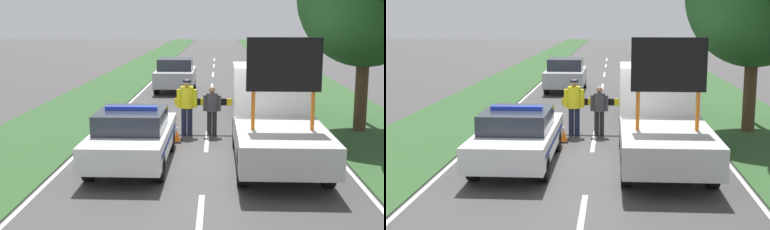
% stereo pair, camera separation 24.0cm
% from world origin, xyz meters
% --- Properties ---
extents(ground_plane, '(160.00, 160.00, 0.00)m').
position_xyz_m(ground_plane, '(0.00, 0.00, 0.00)').
color(ground_plane, '#3D3A3A').
extents(lane_markings, '(7.21, 56.19, 0.01)m').
position_xyz_m(lane_markings, '(0.00, 9.25, 0.00)').
color(lane_markings, silver).
rests_on(lane_markings, ground).
extents(grass_verge_left, '(3.57, 120.00, 0.03)m').
position_xyz_m(grass_verge_left, '(-5.44, 20.00, 0.01)').
color(grass_verge_left, '#2D5128').
rests_on(grass_verge_left, ground).
extents(grass_verge_right, '(3.57, 120.00, 0.03)m').
position_xyz_m(grass_verge_right, '(5.44, 20.00, 0.01)').
color(grass_verge_right, '#2D5128').
rests_on(grass_verge_right, ground).
extents(police_car, '(1.86, 4.62, 1.54)m').
position_xyz_m(police_car, '(-1.83, -0.56, 0.75)').
color(police_car, white).
rests_on(police_car, ground).
extents(work_truck, '(2.13, 5.79, 3.27)m').
position_xyz_m(work_truck, '(1.83, 0.32, 1.16)').
color(work_truck, white).
rests_on(work_truck, ground).
extents(road_barrier, '(2.54, 0.08, 1.13)m').
position_xyz_m(road_barrier, '(0.19, 3.39, 0.92)').
color(road_barrier, black).
rests_on(road_barrier, ground).
extents(police_officer, '(0.65, 0.41, 1.80)m').
position_xyz_m(police_officer, '(-0.65, 2.91, 1.07)').
color(police_officer, '#191E38').
rests_on(police_officer, ground).
extents(pedestrian_civilian, '(0.57, 0.36, 1.58)m').
position_xyz_m(pedestrian_civilian, '(0.14, 2.94, 0.93)').
color(pedestrian_civilian, '#232326').
rests_on(pedestrian_civilian, ground).
extents(traffic_cone_near_police, '(0.39, 0.39, 0.54)m').
position_xyz_m(traffic_cone_near_police, '(-2.39, 4.03, 0.27)').
color(traffic_cone_near_police, black).
rests_on(traffic_cone_near_police, ground).
extents(traffic_cone_centre_front, '(0.38, 0.38, 0.53)m').
position_xyz_m(traffic_cone_centre_front, '(-3.03, -0.98, 0.26)').
color(traffic_cone_centre_front, black).
rests_on(traffic_cone_centre_front, ground).
extents(traffic_cone_near_truck, '(0.50, 0.50, 0.69)m').
position_xyz_m(traffic_cone_near_truck, '(-1.01, 2.05, 0.34)').
color(traffic_cone_near_truck, black).
rests_on(traffic_cone_near_truck, ground).
extents(queued_car_hatch_blue, '(1.95, 4.03, 1.62)m').
position_xyz_m(queued_car_hatch_blue, '(1.95, 7.50, 0.84)').
color(queued_car_hatch_blue, navy).
rests_on(queued_car_hatch_blue, ground).
extents(queued_car_sedan_silver, '(1.93, 4.21, 1.67)m').
position_xyz_m(queued_car_sedan_silver, '(-1.84, 13.47, 0.85)').
color(queued_car_sedan_silver, '#B2B2B7').
rests_on(queued_car_sedan_silver, ground).
extents(utility_pole, '(1.20, 0.20, 7.14)m').
position_xyz_m(utility_pole, '(5.50, 6.00, 3.69)').
color(utility_pole, '#473828').
rests_on(utility_pole, ground).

